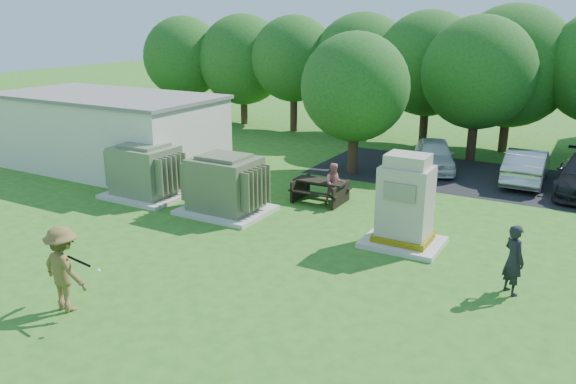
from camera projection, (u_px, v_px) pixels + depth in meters
The scene contains 15 objects.
ground at pixel (213, 278), 14.74m from camera, with size 120.00×120.00×0.00m, color #2D6619.
service_building at pixel (109, 133), 25.27m from camera, with size 10.00×5.00×3.20m, color beige.
service_building_roof at pixel (105, 96), 24.78m from camera, with size 10.20×5.20×0.15m, color slate.
parking_strip at pixel (554, 188), 22.65m from camera, with size 20.00×6.00×0.01m, color #232326.
transformer_left at pixel (146, 172), 21.26m from camera, with size 3.00×2.40×2.07m.
transformer_right at pixel (225, 186), 19.51m from camera, with size 3.00×2.40×2.07m.
generator_cabinet at pixel (405, 206), 16.57m from camera, with size 2.30×1.88×2.80m.
picnic_table at pixel (320, 188), 20.80m from camera, with size 1.93×1.45×0.83m.
batter at pixel (64, 269), 12.87m from camera, with size 1.33×0.76×2.05m, color brown.
person_by_generator at pixel (514, 260), 13.69m from camera, with size 0.65×0.43×1.79m, color black.
person_at_picnic at pixel (335, 184), 20.45m from camera, with size 0.75×0.58×1.54m, color #C1666A.
car_white at pixel (434, 155), 25.15m from camera, with size 1.66×4.12×1.40m, color silver.
car_silver_a at pixel (527, 166), 23.21m from camera, with size 1.51×4.33×1.43m, color #ADACB1.
batting_equipment at pixel (79, 262), 12.48m from camera, with size 1.18×0.21×0.15m.
tree_row at pixel (461, 69), 28.07m from camera, with size 41.30×13.30×7.30m.
Camera 1 is at (8.34, -10.69, 6.51)m, focal length 35.00 mm.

